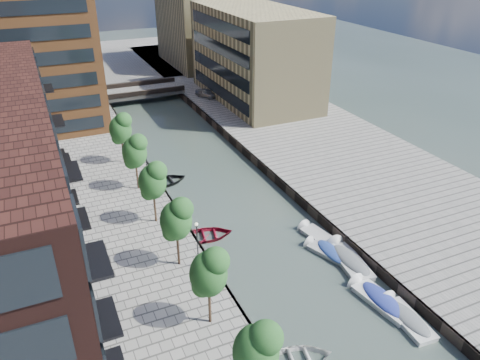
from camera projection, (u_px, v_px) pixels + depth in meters
water at (211, 177)px, 53.40m from camera, size 300.00×300.00×0.00m
quay_right at (329, 150)px, 58.99m from camera, size 20.00×140.00×1.00m
quay_wall_left at (159, 184)px, 50.95m from camera, size 0.25×140.00×1.00m
quay_wall_right at (259, 164)px, 55.39m from camera, size 0.25×140.00×1.00m
far_closure at (112, 61)px, 101.70m from camera, size 80.00×40.00×1.00m
apartment_block at (3, 188)px, 34.34m from camera, size 8.00×38.00×14.00m
tower at (14, 11)px, 60.05m from camera, size 18.00×18.00×30.00m
tan_block_near at (254, 55)px, 73.32m from camera, size 12.00×25.00×14.00m
tan_block_far at (198, 23)px, 93.90m from camera, size 12.00×20.00×16.00m
bridge at (142, 91)px, 78.64m from camera, size 13.00×6.00×1.30m
tree_1 at (256, 349)px, 24.40m from camera, size 2.50×2.50×5.95m
tree_2 at (208, 271)px, 30.06m from camera, size 2.50×2.50×5.95m
tree_3 at (176, 218)px, 35.72m from camera, size 2.50×2.50×5.95m
tree_4 at (152, 180)px, 41.38m from camera, size 2.50×2.50×5.95m
tree_5 at (134, 151)px, 47.05m from camera, size 2.50×2.50×5.95m
tree_6 at (120, 128)px, 52.71m from camera, size 2.50×2.50×5.95m
lamp_1 at (197, 240)px, 36.21m from camera, size 0.24×0.24×4.12m
lamp_2 at (146, 161)px, 49.16m from camera, size 0.24×0.24×4.12m
sloop_2 at (207, 237)px, 42.72m from camera, size 5.30×4.17×0.99m
sloop_4 at (165, 184)px, 52.00m from camera, size 5.48×4.14×1.07m
motorboat_0 at (377, 298)px, 35.24m from camera, size 2.52×5.40×1.73m
motorboat_1 at (405, 317)px, 33.56m from camera, size 1.95×4.83×1.58m
motorboat_2 at (317, 236)px, 42.75m from camera, size 2.40×4.88×1.56m
motorboat_3 at (327, 252)px, 40.51m from camera, size 3.06×4.75×1.50m
motorboat_4 at (348, 259)px, 39.54m from camera, size 2.69×5.75×1.84m
car at (206, 93)px, 76.51m from camera, size 3.19×4.38×1.39m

